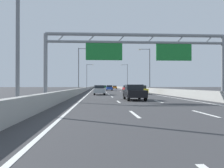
# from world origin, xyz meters

# --- Properties ---
(ground_plane) EXTENTS (260.00, 260.00, 0.00)m
(ground_plane) POSITION_xyz_m (0.00, 100.00, 0.00)
(ground_plane) COLOR #38383A
(lane_dash_left_1) EXTENTS (0.16, 3.00, 0.01)m
(lane_dash_left_1) POSITION_xyz_m (-1.80, 12.50, 0.01)
(lane_dash_left_1) COLOR white
(lane_dash_left_1) RESTS_ON ground_plane
(lane_dash_left_2) EXTENTS (0.16, 3.00, 0.01)m
(lane_dash_left_2) POSITION_xyz_m (-1.80, 21.50, 0.01)
(lane_dash_left_2) COLOR white
(lane_dash_left_2) RESTS_ON ground_plane
(lane_dash_left_3) EXTENTS (0.16, 3.00, 0.01)m
(lane_dash_left_3) POSITION_xyz_m (-1.80, 30.50, 0.01)
(lane_dash_left_3) COLOR white
(lane_dash_left_3) RESTS_ON ground_plane
(lane_dash_left_4) EXTENTS (0.16, 3.00, 0.01)m
(lane_dash_left_4) POSITION_xyz_m (-1.80, 39.50, 0.01)
(lane_dash_left_4) COLOR white
(lane_dash_left_4) RESTS_ON ground_plane
(lane_dash_left_5) EXTENTS (0.16, 3.00, 0.01)m
(lane_dash_left_5) POSITION_xyz_m (-1.80, 48.50, 0.01)
(lane_dash_left_5) COLOR white
(lane_dash_left_5) RESTS_ON ground_plane
(lane_dash_left_6) EXTENTS (0.16, 3.00, 0.01)m
(lane_dash_left_6) POSITION_xyz_m (-1.80, 57.50, 0.01)
(lane_dash_left_6) COLOR white
(lane_dash_left_6) RESTS_ON ground_plane
(lane_dash_left_7) EXTENTS (0.16, 3.00, 0.01)m
(lane_dash_left_7) POSITION_xyz_m (-1.80, 66.50, 0.01)
(lane_dash_left_7) COLOR white
(lane_dash_left_7) RESTS_ON ground_plane
(lane_dash_left_8) EXTENTS (0.16, 3.00, 0.01)m
(lane_dash_left_8) POSITION_xyz_m (-1.80, 75.50, 0.01)
(lane_dash_left_8) COLOR white
(lane_dash_left_8) RESTS_ON ground_plane
(lane_dash_left_9) EXTENTS (0.16, 3.00, 0.01)m
(lane_dash_left_9) POSITION_xyz_m (-1.80, 84.50, 0.01)
(lane_dash_left_9) COLOR white
(lane_dash_left_9) RESTS_ON ground_plane
(lane_dash_left_10) EXTENTS (0.16, 3.00, 0.01)m
(lane_dash_left_10) POSITION_xyz_m (-1.80, 93.50, 0.01)
(lane_dash_left_10) COLOR white
(lane_dash_left_10) RESTS_ON ground_plane
(lane_dash_left_11) EXTENTS (0.16, 3.00, 0.01)m
(lane_dash_left_11) POSITION_xyz_m (-1.80, 102.50, 0.01)
(lane_dash_left_11) COLOR white
(lane_dash_left_11) RESTS_ON ground_plane
(lane_dash_left_12) EXTENTS (0.16, 3.00, 0.01)m
(lane_dash_left_12) POSITION_xyz_m (-1.80, 111.50, 0.01)
(lane_dash_left_12) COLOR white
(lane_dash_left_12) RESTS_ON ground_plane
(lane_dash_left_13) EXTENTS (0.16, 3.00, 0.01)m
(lane_dash_left_13) POSITION_xyz_m (-1.80, 120.50, 0.01)
(lane_dash_left_13) COLOR white
(lane_dash_left_13) RESTS_ON ground_plane
(lane_dash_left_14) EXTENTS (0.16, 3.00, 0.01)m
(lane_dash_left_14) POSITION_xyz_m (-1.80, 129.50, 0.01)
(lane_dash_left_14) COLOR white
(lane_dash_left_14) RESTS_ON ground_plane
(lane_dash_left_15) EXTENTS (0.16, 3.00, 0.01)m
(lane_dash_left_15) POSITION_xyz_m (-1.80, 138.50, 0.01)
(lane_dash_left_15) COLOR white
(lane_dash_left_15) RESTS_ON ground_plane
(lane_dash_left_16) EXTENTS (0.16, 3.00, 0.01)m
(lane_dash_left_16) POSITION_xyz_m (-1.80, 147.50, 0.01)
(lane_dash_left_16) COLOR white
(lane_dash_left_16) RESTS_ON ground_plane
(lane_dash_left_17) EXTENTS (0.16, 3.00, 0.01)m
(lane_dash_left_17) POSITION_xyz_m (-1.80, 156.50, 0.01)
(lane_dash_left_17) COLOR white
(lane_dash_left_17) RESTS_ON ground_plane
(lane_dash_right_1) EXTENTS (0.16, 3.00, 0.01)m
(lane_dash_right_1) POSITION_xyz_m (1.80, 12.50, 0.01)
(lane_dash_right_1) COLOR white
(lane_dash_right_1) RESTS_ON ground_plane
(lane_dash_right_2) EXTENTS (0.16, 3.00, 0.01)m
(lane_dash_right_2) POSITION_xyz_m (1.80, 21.50, 0.01)
(lane_dash_right_2) COLOR white
(lane_dash_right_2) RESTS_ON ground_plane
(lane_dash_right_3) EXTENTS (0.16, 3.00, 0.01)m
(lane_dash_right_3) POSITION_xyz_m (1.80, 30.50, 0.01)
(lane_dash_right_3) COLOR white
(lane_dash_right_3) RESTS_ON ground_plane
(lane_dash_right_4) EXTENTS (0.16, 3.00, 0.01)m
(lane_dash_right_4) POSITION_xyz_m (1.80, 39.50, 0.01)
(lane_dash_right_4) COLOR white
(lane_dash_right_4) RESTS_ON ground_plane
(lane_dash_right_5) EXTENTS (0.16, 3.00, 0.01)m
(lane_dash_right_5) POSITION_xyz_m (1.80, 48.50, 0.01)
(lane_dash_right_5) COLOR white
(lane_dash_right_5) RESTS_ON ground_plane
(lane_dash_right_6) EXTENTS (0.16, 3.00, 0.01)m
(lane_dash_right_6) POSITION_xyz_m (1.80, 57.50, 0.01)
(lane_dash_right_6) COLOR white
(lane_dash_right_6) RESTS_ON ground_plane
(lane_dash_right_7) EXTENTS (0.16, 3.00, 0.01)m
(lane_dash_right_7) POSITION_xyz_m (1.80, 66.50, 0.01)
(lane_dash_right_7) COLOR white
(lane_dash_right_7) RESTS_ON ground_plane
(lane_dash_right_8) EXTENTS (0.16, 3.00, 0.01)m
(lane_dash_right_8) POSITION_xyz_m (1.80, 75.50, 0.01)
(lane_dash_right_8) COLOR white
(lane_dash_right_8) RESTS_ON ground_plane
(lane_dash_right_9) EXTENTS (0.16, 3.00, 0.01)m
(lane_dash_right_9) POSITION_xyz_m (1.80, 84.50, 0.01)
(lane_dash_right_9) COLOR white
(lane_dash_right_9) RESTS_ON ground_plane
(lane_dash_right_10) EXTENTS (0.16, 3.00, 0.01)m
(lane_dash_right_10) POSITION_xyz_m (1.80, 93.50, 0.01)
(lane_dash_right_10) COLOR white
(lane_dash_right_10) RESTS_ON ground_plane
(lane_dash_right_11) EXTENTS (0.16, 3.00, 0.01)m
(lane_dash_right_11) POSITION_xyz_m (1.80, 102.50, 0.01)
(lane_dash_right_11) COLOR white
(lane_dash_right_11) RESTS_ON ground_plane
(lane_dash_right_12) EXTENTS (0.16, 3.00, 0.01)m
(lane_dash_right_12) POSITION_xyz_m (1.80, 111.50, 0.01)
(lane_dash_right_12) COLOR white
(lane_dash_right_12) RESTS_ON ground_plane
(lane_dash_right_13) EXTENTS (0.16, 3.00, 0.01)m
(lane_dash_right_13) POSITION_xyz_m (1.80, 120.50, 0.01)
(lane_dash_right_13) COLOR white
(lane_dash_right_13) RESTS_ON ground_plane
(lane_dash_right_14) EXTENTS (0.16, 3.00, 0.01)m
(lane_dash_right_14) POSITION_xyz_m (1.80, 129.50, 0.01)
(lane_dash_right_14) COLOR white
(lane_dash_right_14) RESTS_ON ground_plane
(lane_dash_right_15) EXTENTS (0.16, 3.00, 0.01)m
(lane_dash_right_15) POSITION_xyz_m (1.80, 138.50, 0.01)
(lane_dash_right_15) COLOR white
(lane_dash_right_15) RESTS_ON ground_plane
(lane_dash_right_16) EXTENTS (0.16, 3.00, 0.01)m
(lane_dash_right_16) POSITION_xyz_m (1.80, 147.50, 0.01)
(lane_dash_right_16) COLOR white
(lane_dash_right_16) RESTS_ON ground_plane
(lane_dash_right_17) EXTENTS (0.16, 3.00, 0.01)m
(lane_dash_right_17) POSITION_xyz_m (1.80, 156.50, 0.01)
(lane_dash_right_17) COLOR white
(lane_dash_right_17) RESTS_ON ground_plane
(edge_line_left) EXTENTS (0.16, 176.00, 0.01)m
(edge_line_left) POSITION_xyz_m (-5.25, 88.00, 0.01)
(edge_line_left) COLOR white
(edge_line_left) RESTS_ON ground_plane
(edge_line_right) EXTENTS (0.16, 176.00, 0.01)m
(edge_line_right) POSITION_xyz_m (5.25, 88.00, 0.01)
(edge_line_right) COLOR white
(edge_line_right) RESTS_ON ground_plane
(barrier_left) EXTENTS (0.45, 220.00, 0.95)m
(barrier_left) POSITION_xyz_m (-6.90, 110.00, 0.47)
(barrier_left) COLOR #9E9E99
(barrier_left) RESTS_ON ground_plane
(barrier_right) EXTENTS (0.45, 220.00, 0.95)m
(barrier_right) POSITION_xyz_m (6.90, 110.00, 0.47)
(barrier_right) COLOR #9E9E99
(barrier_right) RESTS_ON ground_plane
(sign_gantry) EXTENTS (17.19, 0.36, 6.36)m
(sign_gantry) POSITION_xyz_m (0.06, 22.80, 4.84)
(sign_gantry) COLOR gray
(sign_gantry) RESTS_ON ground_plane
(streetlamp_left_near) EXTENTS (2.58, 0.28, 9.50)m
(streetlamp_left_near) POSITION_xyz_m (-7.47, 13.09, 5.40)
(streetlamp_left_near) COLOR slate
(streetlamp_left_near) RESTS_ON ground_plane
(streetlamp_left_mid) EXTENTS (2.58, 0.28, 9.50)m
(streetlamp_left_mid) POSITION_xyz_m (-7.47, 51.62, 5.40)
(streetlamp_left_mid) COLOR slate
(streetlamp_left_mid) RESTS_ON ground_plane
(streetlamp_right_mid) EXTENTS (2.58, 0.28, 9.50)m
(streetlamp_right_mid) POSITION_xyz_m (7.47, 51.62, 5.40)
(streetlamp_right_mid) COLOR slate
(streetlamp_right_mid) RESTS_ON ground_plane
(streetlamp_left_far) EXTENTS (2.58, 0.28, 9.50)m
(streetlamp_left_far) POSITION_xyz_m (-7.47, 90.15, 5.40)
(streetlamp_left_far) COLOR slate
(streetlamp_left_far) RESTS_ON ground_plane
(streetlamp_right_far) EXTENTS (2.58, 0.28, 9.50)m
(streetlamp_right_far) POSITION_xyz_m (7.47, 90.15, 5.40)
(streetlamp_right_far) COLOR slate
(streetlamp_right_far) RESTS_ON ground_plane
(yellow_car) EXTENTS (1.76, 4.57, 1.46)m
(yellow_car) POSITION_xyz_m (3.50, 39.82, 0.75)
(yellow_car) COLOR yellow
(yellow_car) RESTS_ON ground_plane
(blue_car) EXTENTS (1.74, 4.35, 1.52)m
(blue_car) POSITION_xyz_m (-0.24, 68.63, 0.77)
(blue_car) COLOR #2347AD
(blue_car) RESTS_ON ground_plane
(orange_car) EXTENTS (1.77, 4.12, 1.43)m
(orange_car) POSITION_xyz_m (3.82, 103.94, 0.74)
(orange_car) COLOR orange
(orange_car) RESTS_ON ground_plane
(black_car) EXTENTS (1.80, 4.29, 1.53)m
(black_car) POSITION_xyz_m (-0.03, 23.94, 0.77)
(black_car) COLOR black
(black_car) RESTS_ON ground_plane
(red_car) EXTENTS (1.81, 4.61, 1.49)m
(red_car) POSITION_xyz_m (3.56, 58.28, 0.77)
(red_car) COLOR red
(red_car) RESTS_ON ground_plane
(green_car) EXTENTS (1.75, 4.31, 1.50)m
(green_car) POSITION_xyz_m (-0.01, 121.07, 0.77)
(green_car) COLOR #1E7A38
(green_car) RESTS_ON ground_plane
(silver_car) EXTENTS (1.73, 4.25, 1.49)m
(silver_car) POSITION_xyz_m (-3.36, 37.55, 0.76)
(silver_car) COLOR #A8ADB2
(silver_car) RESTS_ON ground_plane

